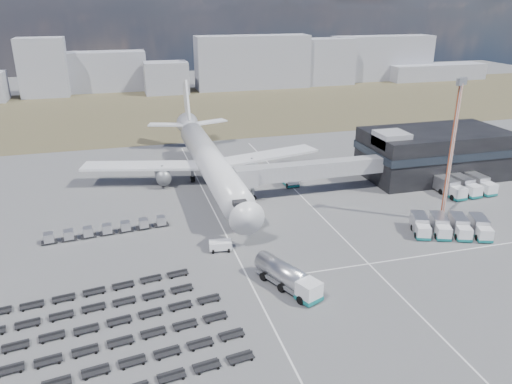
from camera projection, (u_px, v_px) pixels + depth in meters
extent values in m
plane|color=#565659|center=(249.00, 253.00, 75.93)|extent=(420.00, 420.00, 0.00)
cube|color=#4B402D|center=(168.00, 110.00, 174.69)|extent=(420.00, 90.00, 0.01)
cube|color=silver|center=(229.00, 240.00, 79.91)|extent=(0.25, 110.00, 0.01)
cube|color=silver|center=(332.00, 227.00, 84.46)|extent=(0.25, 110.00, 0.01)
cube|color=silver|center=(423.00, 256.00, 75.07)|extent=(40.00, 0.25, 0.01)
cube|color=black|center=(434.00, 153.00, 107.81)|extent=(30.00, 16.00, 10.00)
cube|color=#262D38|center=(435.00, 148.00, 107.37)|extent=(30.40, 16.40, 1.60)
cube|color=#939399|center=(392.00, 139.00, 101.36)|extent=(6.00, 6.00, 3.00)
cube|color=#939399|center=(311.00, 170.00, 97.07)|extent=(29.80, 3.00, 3.00)
cube|color=#939399|center=(245.00, 177.00, 93.24)|extent=(4.00, 3.60, 3.40)
cylinder|color=slate|center=(252.00, 188.00, 94.98)|extent=(0.70, 0.70, 5.10)
cylinder|color=black|center=(252.00, 198.00, 95.74)|extent=(1.40, 0.90, 1.40)
cylinder|color=white|center=(211.00, 162.00, 100.95)|extent=(5.60, 48.00, 5.60)
cone|color=white|center=(243.00, 212.00, 77.16)|extent=(5.60, 5.00, 5.60)
cone|color=white|center=(190.00, 127.00, 125.80)|extent=(5.60, 8.00, 5.60)
cube|color=black|center=(240.00, 203.00, 78.67)|extent=(2.20, 2.00, 0.80)
cube|color=white|center=(144.00, 166.00, 102.59)|extent=(25.59, 11.38, 0.50)
cube|color=white|center=(265.00, 156.00, 109.16)|extent=(25.59, 11.38, 0.50)
cylinder|color=slate|center=(163.00, 175.00, 102.29)|extent=(3.00, 5.00, 3.00)
cylinder|color=slate|center=(252.00, 167.00, 107.09)|extent=(3.00, 5.00, 3.00)
cube|color=white|center=(167.00, 125.00, 126.07)|extent=(9.49, 5.63, 0.35)
cube|color=white|center=(209.00, 122.00, 128.85)|extent=(9.49, 5.63, 0.35)
cube|color=white|center=(187.00, 102.00, 126.44)|extent=(0.50, 9.06, 11.45)
cylinder|color=slate|center=(235.00, 222.00, 83.56)|extent=(0.50, 0.50, 2.50)
cylinder|color=slate|center=(193.00, 176.00, 105.20)|extent=(0.60, 0.60, 2.50)
cylinder|color=slate|center=(222.00, 173.00, 106.81)|extent=(0.60, 0.60, 2.50)
cylinder|color=black|center=(235.00, 226.00, 83.83)|extent=(0.50, 1.20, 1.20)
cube|color=#9798A5|center=(43.00, 67.00, 195.32)|extent=(17.88, 12.00, 22.46)
cube|color=#9798A5|center=(97.00, 72.00, 207.46)|extent=(39.98, 12.00, 16.04)
cube|color=#9798A5|center=(166.00, 78.00, 203.21)|extent=(17.35, 12.00, 12.60)
cube|color=#9798A5|center=(253.00, 62.00, 213.29)|extent=(48.52, 12.00, 22.05)
cube|color=#9798A5|center=(304.00, 62.00, 221.44)|extent=(45.49, 12.00, 20.04)
cube|color=#9798A5|center=(382.00, 58.00, 236.76)|extent=(48.61, 12.00, 20.25)
cube|color=#9798A5|center=(436.00, 72.00, 239.10)|extent=(47.97, 12.00, 7.34)
cube|color=white|center=(309.00, 291.00, 63.19)|extent=(3.43, 3.43, 2.50)
cube|color=#136B6A|center=(309.00, 297.00, 63.55)|extent=(3.57, 3.57, 0.54)
cylinder|color=silver|center=(281.00, 271.00, 66.87)|extent=(5.72, 8.56, 2.72)
cube|color=slate|center=(281.00, 279.00, 67.32)|extent=(5.62, 8.51, 0.38)
cylinder|color=black|center=(289.00, 286.00, 66.24)|extent=(3.07, 2.22, 1.20)
cube|color=white|center=(220.00, 246.00, 76.45)|extent=(3.62, 2.33, 1.52)
cube|color=white|center=(288.00, 176.00, 104.02)|extent=(2.75, 6.35, 2.92)
cube|color=#136B6A|center=(288.00, 181.00, 104.45)|extent=(2.86, 6.46, 0.47)
cube|color=white|center=(423.00, 232.00, 79.97)|extent=(2.75, 2.69, 2.06)
cube|color=#136B6A|center=(423.00, 236.00, 80.26)|extent=(2.87, 2.81, 0.42)
cube|color=silver|center=(419.00, 221.00, 82.88)|extent=(3.63, 4.83, 2.43)
cube|color=white|center=(443.00, 233.00, 79.70)|extent=(2.75, 2.69, 2.06)
cube|color=#136B6A|center=(443.00, 237.00, 79.99)|extent=(2.87, 2.81, 0.42)
cube|color=silver|center=(439.00, 222.00, 82.61)|extent=(3.63, 4.83, 2.43)
cube|color=white|center=(464.00, 234.00, 79.44)|extent=(2.75, 2.69, 2.06)
cube|color=#136B6A|center=(463.00, 238.00, 79.72)|extent=(2.87, 2.81, 0.42)
cube|color=silver|center=(458.00, 223.00, 82.35)|extent=(3.63, 4.83, 2.43)
cube|color=white|center=(485.00, 234.00, 79.17)|extent=(2.75, 2.69, 2.06)
cube|color=#136B6A|center=(484.00, 239.00, 79.46)|extent=(2.87, 2.81, 0.42)
cube|color=silver|center=(478.00, 224.00, 82.08)|extent=(3.63, 4.83, 2.43)
cube|color=white|center=(459.00, 193.00, 95.56)|extent=(2.54, 2.43, 2.32)
cube|color=#136B6A|center=(458.00, 198.00, 95.89)|extent=(2.65, 2.55, 0.48)
cube|color=silver|center=(446.00, 185.00, 98.68)|extent=(2.76, 4.97, 2.75)
cube|color=white|center=(474.00, 191.00, 96.62)|extent=(2.54, 2.43, 2.32)
cube|color=#136B6A|center=(473.00, 195.00, 96.95)|extent=(2.65, 2.55, 0.48)
cube|color=silver|center=(461.00, 183.00, 99.74)|extent=(2.76, 4.97, 2.75)
cube|color=white|center=(489.00, 189.00, 97.68)|extent=(2.54, 2.43, 2.32)
cube|color=#136B6A|center=(488.00, 193.00, 98.00)|extent=(2.65, 2.55, 0.48)
cube|color=silver|center=(476.00, 181.00, 100.80)|extent=(2.76, 4.97, 2.75)
cube|color=black|center=(49.00, 242.00, 78.78)|extent=(2.55, 1.72, 0.17)
cube|color=silver|center=(49.00, 237.00, 78.50)|extent=(1.63, 1.63, 1.39)
cube|color=black|center=(69.00, 239.00, 79.80)|extent=(2.55, 1.72, 0.17)
cube|color=silver|center=(69.00, 234.00, 79.52)|extent=(1.63, 1.63, 1.39)
cube|color=black|center=(89.00, 236.00, 80.82)|extent=(2.55, 1.72, 0.17)
cube|color=silver|center=(88.00, 231.00, 80.54)|extent=(1.63, 1.63, 1.39)
cube|color=black|center=(107.00, 233.00, 81.84)|extent=(2.55, 1.72, 0.17)
cube|color=silver|center=(107.00, 228.00, 81.56)|extent=(1.63, 1.63, 1.39)
cube|color=black|center=(126.00, 230.00, 82.86)|extent=(2.55, 1.72, 0.17)
cube|color=silver|center=(125.00, 226.00, 82.57)|extent=(1.63, 1.63, 1.39)
cube|color=black|center=(144.00, 227.00, 83.88)|extent=(2.55, 1.72, 0.17)
cube|color=silver|center=(143.00, 223.00, 83.59)|extent=(1.63, 1.63, 1.39)
cube|color=black|center=(161.00, 224.00, 84.90)|extent=(2.55, 1.72, 0.17)
cube|color=silver|center=(161.00, 220.00, 84.61)|extent=(1.63, 1.63, 1.39)
cube|color=black|center=(109.00, 367.00, 51.81)|extent=(29.98, 5.82, 0.68)
cube|color=black|center=(103.00, 345.00, 55.17)|extent=(29.98, 5.82, 0.68)
cube|color=black|center=(98.00, 325.00, 58.53)|extent=(29.98, 5.82, 0.68)
cube|color=black|center=(94.00, 307.00, 61.90)|extent=(26.26, 5.26, 0.68)
cube|color=black|center=(90.00, 292.00, 65.26)|extent=(26.26, 5.26, 0.68)
cylinder|color=#B1411C|center=(451.00, 156.00, 82.50)|extent=(0.67, 0.67, 23.78)
cube|color=slate|center=(462.00, 81.00, 78.11)|extent=(2.33, 1.41, 1.14)
cube|color=#565659|center=(441.00, 220.00, 86.74)|extent=(1.90, 1.90, 0.29)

